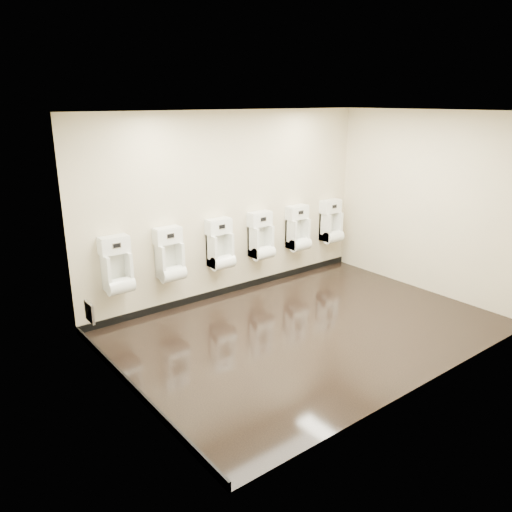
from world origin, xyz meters
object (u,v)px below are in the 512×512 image
(urinal_1, at_px, (170,258))
(urinal_2, at_px, (220,248))
(access_panel, at_px, (89,312))
(urinal_3, at_px, (261,239))
(urinal_5, at_px, (331,225))
(urinal_0, at_px, (117,269))
(urinal_4, at_px, (298,232))

(urinal_1, relative_size, urinal_2, 1.00)
(access_panel, height_order, urinal_3, urinal_3)
(urinal_5, bearing_deg, urinal_0, 180.00)
(urinal_3, bearing_deg, urinal_0, 180.00)
(urinal_2, height_order, urinal_3, same)
(urinal_2, bearing_deg, urinal_5, 0.00)
(urinal_3, xyz_separation_m, urinal_4, (0.79, 0.00, 0.00))
(urinal_2, bearing_deg, urinal_3, 0.00)
(urinal_1, height_order, urinal_4, same)
(access_panel, relative_size, urinal_2, 0.34)
(urinal_2, relative_size, urinal_3, 1.00)
(urinal_4, height_order, urinal_5, same)
(urinal_0, height_order, urinal_1, same)
(access_panel, height_order, urinal_2, urinal_2)
(urinal_0, distance_m, urinal_2, 1.62)
(urinal_3, distance_m, urinal_5, 1.59)
(urinal_3, xyz_separation_m, urinal_5, (1.59, 0.00, 0.00))
(urinal_0, xyz_separation_m, urinal_4, (3.19, 0.00, 0.00))
(urinal_4, relative_size, urinal_5, 1.00)
(urinal_2, distance_m, urinal_5, 2.37)
(urinal_1, distance_m, urinal_4, 2.42)
(access_panel, distance_m, urinal_4, 3.78)
(urinal_1, relative_size, urinal_3, 1.00)
(urinal_4, bearing_deg, urinal_3, 180.00)
(urinal_0, height_order, urinal_3, same)
(access_panel, height_order, urinal_0, urinal_0)
(urinal_1, distance_m, urinal_5, 3.22)
(access_panel, bearing_deg, urinal_1, 17.48)
(urinal_1, height_order, urinal_2, same)
(urinal_5, bearing_deg, urinal_2, 180.00)
(urinal_2, height_order, urinal_5, same)
(access_panel, xyz_separation_m, urinal_1, (1.33, 0.42, 0.31))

